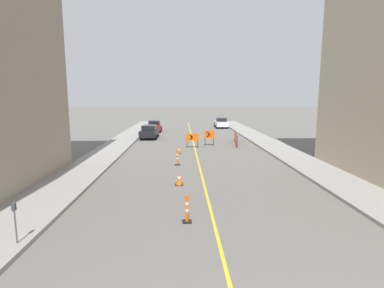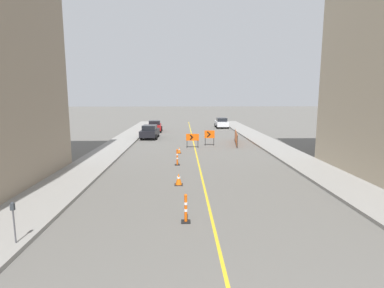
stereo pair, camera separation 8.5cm
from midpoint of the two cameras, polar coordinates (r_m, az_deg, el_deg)
The scene contains 14 objects.
lane_stripe at distance 31.03m, azimuth 0.46°, elevation -0.08°, with size 0.12×55.45×0.01m.
sidewalk_left at distance 31.68m, azimuth -13.72°, elevation -0.00°, with size 2.93×55.45×0.17m.
sidewalk_right at distance 32.27m, azimuth 14.37°, elevation 0.13°, with size 2.93×55.45×0.17m.
traffic_cone_second at distance 16.89m, azimuth -2.42°, elevation -6.72°, with size 0.46×0.46×0.66m.
traffic_cone_third at distance 26.14m, azimuth -2.34°, elevation -1.20°, with size 0.34×0.34×0.56m.
delineator_post_front at distance 12.04m, azimuth -0.99°, elevation -12.47°, with size 0.37×0.37×1.16m.
delineator_post_rear at distance 21.67m, azimuth -2.72°, elevation -2.72°, with size 0.37×0.37×1.17m.
arrow_barricade_primary at distance 28.75m, azimuth 0.17°, elevation 1.19°, with size 1.24×0.17×1.38m.
arrow_barricade_secondary at distance 30.13m, azimuth 3.44°, elevation 1.72°, with size 1.01×0.11×1.55m.
safety_mesh_fence at distance 31.94m, azimuth 8.48°, elevation 1.19°, with size 0.86×6.06×1.23m.
parked_car_curb_near at distance 35.86m, azimuth -7.96°, elevation 2.34°, with size 2.03×4.39×1.59m.
parked_car_curb_mid at distance 42.71m, azimuth -7.05°, elevation 3.42°, with size 2.05×4.40×1.59m.
parked_car_curb_far at distance 47.92m, azimuth 5.70°, elevation 4.05°, with size 1.93×4.31×1.59m.
parking_meter_near_curb at distance 11.45m, azimuth -30.72°, elevation -11.42°, with size 0.12×0.11×1.40m.
Camera 2 is at (-1.16, -2.90, 4.90)m, focal length 28.00 mm.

